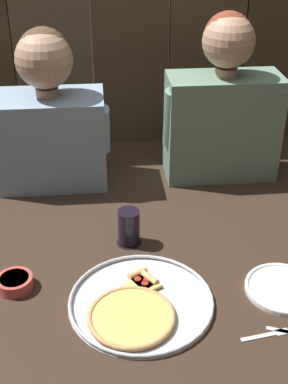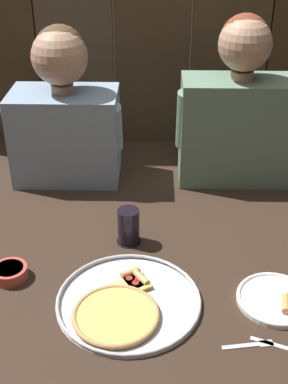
{
  "view_description": "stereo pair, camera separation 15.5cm",
  "coord_description": "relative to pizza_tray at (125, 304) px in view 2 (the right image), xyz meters",
  "views": [
    {
      "loc": [
        -0.14,
        -1.23,
        0.97
      ],
      "look_at": [
        -0.01,
        0.1,
        0.18
      ],
      "focal_mm": 47.87,
      "sensor_mm": 36.0,
      "label": 1
    },
    {
      "loc": [
        0.02,
        -1.23,
        0.97
      ],
      "look_at": [
        -0.01,
        0.1,
        0.18
      ],
      "focal_mm": 47.87,
      "sensor_mm": 36.0,
      "label": 2
    }
  ],
  "objects": [
    {
      "name": "pizza_tray",
      "position": [
        0.0,
        0.0,
        0.0
      ],
      "size": [
        0.4,
        0.4,
        0.03
      ],
      "color": "silver",
      "rests_on": "ground"
    },
    {
      "name": "wooden_backdrop_wall",
      "position": [
        0.06,
        1.07,
        0.54
      ],
      "size": [
        2.19,
        0.03,
        1.1
      ],
      "color": "brown",
      "rests_on": "ground"
    },
    {
      "name": "table_knife",
      "position": [
        0.4,
        -0.13,
        -0.01
      ],
      "size": [
        0.15,
        0.07,
        0.01
      ],
      "color": "silver",
      "rests_on": "ground"
    },
    {
      "name": "diner_right",
      "position": [
        0.38,
        0.73,
        0.27
      ],
      "size": [
        0.45,
        0.2,
        0.62
      ],
      "color": "slate",
      "rests_on": "ground"
    },
    {
      "name": "dinner_plate",
      "position": [
        0.41,
        0.03,
        -0.0
      ],
      "size": [
        0.21,
        0.21,
        0.03
      ],
      "color": "white",
      "rests_on": "ground"
    },
    {
      "name": "ground_plane",
      "position": [
        0.06,
        0.21,
        -0.01
      ],
      "size": [
        3.2,
        3.2,
        0.0
      ],
      "primitive_type": "plane",
      "color": "#332319"
    },
    {
      "name": "table_fork",
      "position": [
        0.32,
        -0.13,
        -0.01
      ],
      "size": [
        0.13,
        0.04,
        0.01
      ],
      "color": "silver",
      "rests_on": "ground"
    },
    {
      "name": "diner_left",
      "position": [
        -0.26,
        0.73,
        0.25
      ],
      "size": [
        0.43,
        0.24,
        0.58
      ],
      "color": "#849EB7",
      "rests_on": "ground"
    },
    {
      "name": "dipping_bowl",
      "position": [
        -0.34,
        0.11,
        0.01
      ],
      "size": [
        0.1,
        0.1,
        0.04
      ],
      "color": "#CC4C42",
      "rests_on": "ground"
    },
    {
      "name": "drinking_glass",
      "position": [
        -0.0,
        0.3,
        0.05
      ],
      "size": [
        0.08,
        0.08,
        0.12
      ],
      "color": "black",
      "rests_on": "ground"
    }
  ]
}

